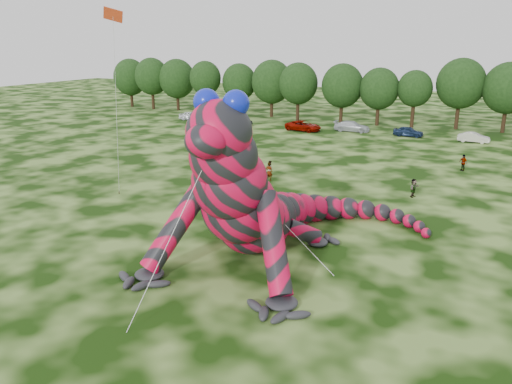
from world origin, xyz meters
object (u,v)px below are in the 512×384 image
object	(u,v)px
tree_4	(239,89)
car_1	(239,121)
tree_8	(379,97)
car_0	(191,116)
tree_1	(152,84)
spectator_1	(270,169)
spectator_5	(414,188)
tree_6	(298,92)
tree_11	(507,98)
tree_0	(131,83)
tree_5	(272,89)
tree_7	(342,94)
car_4	(408,132)
tree_9	(414,99)
spectator_0	(269,172)
tree_2	(177,85)
tree_3	(205,87)
spectator_3	(463,163)
inflatable_gecko	(260,168)
flying_kite	(114,29)
car_3	(352,126)
car_5	(474,138)
tree_10	(460,94)
car_2	(303,126)

from	to	relation	value
tree_4	car_1	world-z (taller)	tree_4
tree_8	car_0	world-z (taller)	tree_8
tree_1	car_1	distance (m)	27.25
spectator_1	spectator_5	size ratio (longest dim) A/B	0.98
tree_6	spectator_1	bearing A→B (deg)	-73.23
tree_11	spectator_5	bearing A→B (deg)	-100.16
tree_0	tree_5	world-z (taller)	tree_5
tree_5	car_1	distance (m)	12.01
tree_0	tree_7	size ratio (longest dim) A/B	1.00
car_4	tree_9	bearing A→B (deg)	8.57
tree_1	spectator_0	xyz separation A→B (m)	(42.14, -38.58, -3.99)
tree_2	car_0	bearing A→B (deg)	-46.73
tree_3	spectator_3	size ratio (longest dim) A/B	5.56
inflatable_gecko	tree_3	world-z (taller)	inflatable_gecko
tree_1	spectator_1	distance (m)	55.72
tree_2	tree_3	size ratio (longest dim) A/B	1.02
spectator_1	tree_7	bearing A→B (deg)	-31.00
tree_1	car_1	xyz separation A→B (m)	(24.64, -10.84, -4.24)
inflatable_gecko	flying_kite	bearing A→B (deg)	165.21
tree_6	car_0	world-z (taller)	tree_6
tree_4	tree_7	distance (m)	19.65
tree_7	car_3	size ratio (longest dim) A/B	1.82
tree_6	spectator_5	bearing A→B (deg)	-56.12
tree_3	spectator_5	world-z (taller)	tree_3
tree_2	tree_8	size ratio (longest dim) A/B	1.08
tree_2	tree_4	world-z (taller)	tree_2
inflatable_gecko	car_4	distance (m)	44.68
car_1	car_4	size ratio (longest dim) A/B	0.99
tree_3	inflatable_gecko	bearing A→B (deg)	-55.89
tree_8	spectator_0	xyz separation A→B (m)	(-2.00, -37.51, -3.56)
spectator_1	tree_8	bearing A→B (deg)	-40.37
tree_4	car_3	size ratio (longest dim) A/B	1.74
tree_0	tree_9	bearing A→B (deg)	-1.95
tree_3	car_5	xyz separation A→B (m)	(46.08, -8.67, -4.07)
tree_10	tree_11	bearing A→B (deg)	-3.44
tree_7	car_5	xyz separation A→B (m)	(20.44, -8.40, -4.09)
tree_6	flying_kite	bearing A→B (deg)	-85.40
spectator_3	tree_9	bearing A→B (deg)	149.73
tree_7	tree_3	bearing A→B (deg)	179.41
flying_kite	spectator_1	world-z (taller)	flying_kite
tree_8	car_3	bearing A→B (deg)	-106.05
tree_9	tree_7	bearing A→B (deg)	-177.22
tree_2	tree_10	size ratio (longest dim) A/B	0.92
flying_kite	tree_10	distance (m)	55.58
tree_6	car_3	xyz separation A→B (m)	(11.24, -7.00, -3.99)
tree_9	car_0	world-z (taller)	tree_9
car_2	flying_kite	bearing A→B (deg)	-172.10
car_0	tree_11	bearing A→B (deg)	-88.59
tree_0	tree_2	bearing A→B (deg)	-2.34
tree_5	spectator_5	distance (m)	48.86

